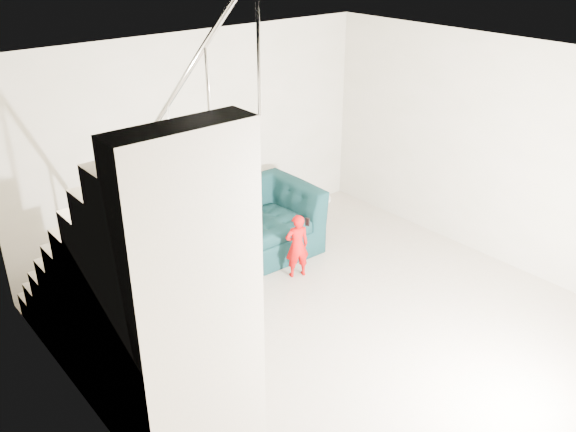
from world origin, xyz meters
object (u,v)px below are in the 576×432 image
object	(u,v)px
side_table	(318,205)
staircase	(140,303)
toddler	(297,246)
armchair	(262,221)

from	to	relation	value
side_table	staircase	bearing A→B (deg)	-155.12
toddler	side_table	size ratio (longest dim) A/B	2.27
armchair	side_table	xyz separation A→B (m)	(1.14, 0.18, -0.18)
toddler	staircase	size ratio (longest dim) A/B	0.22
armchair	staircase	world-z (taller)	staircase
armchair	toddler	distance (m)	0.77
side_table	armchair	bearing A→B (deg)	-170.87
armchair	staircase	distance (m)	2.84
staircase	armchair	bearing A→B (deg)	31.32
toddler	side_table	xyz separation A→B (m)	(1.21, 0.95, -0.16)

